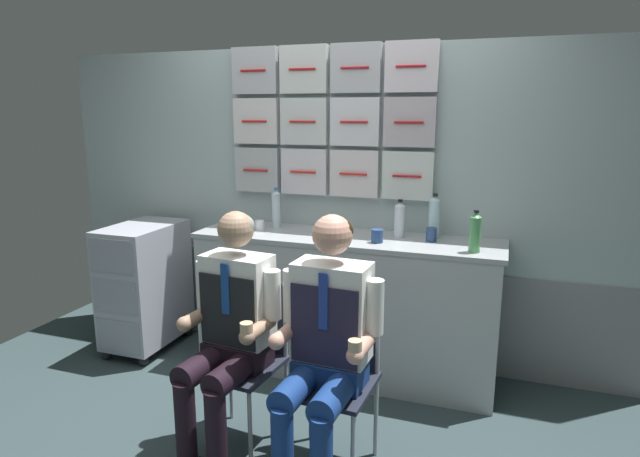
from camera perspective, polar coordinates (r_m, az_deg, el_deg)
name	(u,v)px	position (r m, az deg, el deg)	size (l,w,h in m)	color
galley_bulkhead	(333,202)	(3.75, 1.38, 2.78)	(4.20, 0.14, 2.15)	#A1B3B4
galley_counter	(345,305)	(3.60, 2.70, -8.11)	(1.99, 0.53, 0.94)	#ABB1B5
service_trolley	(145,283)	(4.14, -18.10, -5.55)	(0.40, 0.65, 0.93)	black
folding_chair_left	(248,343)	(2.92, -7.66, -11.95)	(0.44, 0.44, 0.86)	#A8AAAF
crew_member_left	(229,326)	(2.73, -9.63, -10.17)	(0.48, 0.62, 1.25)	black
folding_chair_center	(337,360)	(2.72, 1.84, -13.77)	(0.42, 0.42, 0.86)	#A8AAAF
crew_member_center	(325,340)	(2.51, 0.56, -11.74)	(0.50, 0.62, 1.27)	black
sparkling_bottle_green	(434,217)	(3.47, 12.06, 1.21)	(0.07, 0.07, 0.28)	silver
water_bottle_short	(276,209)	(3.71, -4.68, 2.11)	(0.06, 0.06, 0.28)	silver
water_bottle_tall	(475,232)	(3.17, 16.15, -0.41)	(0.07, 0.07, 0.25)	#509E5D
water_bottle_clear	(400,219)	(3.45, 8.46, 0.96)	(0.07, 0.07, 0.24)	silver
paper_cup_blue	(377,236)	(3.30, 6.08, -0.75)	(0.07, 0.07, 0.08)	navy
coffee_cup_spare	(431,234)	(3.38, 11.74, -0.60)	(0.06, 0.06, 0.09)	navy
paper_cup_tan	(260,225)	(3.66, -6.42, 0.39)	(0.06, 0.06, 0.07)	white
snack_banana	(331,235)	(3.40, 1.17, -0.71)	(0.17, 0.10, 0.04)	yellow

